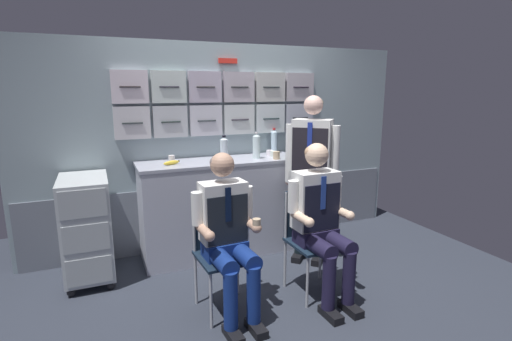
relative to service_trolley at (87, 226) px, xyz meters
name	(u,v)px	position (x,y,z in m)	size (l,w,h in m)	color
ground	(281,302)	(1.43, -1.00, -0.52)	(4.80, 4.80, 0.04)	#2B303B
galley_bulkhead	(225,145)	(1.42, 0.38, 0.59)	(4.20, 0.14, 2.15)	#8FA2A9
galley_counter	(221,207)	(1.28, 0.09, -0.01)	(1.64, 0.53, 0.99)	#B6B8C7
service_trolley	(87,226)	(0.00, 0.00, 0.00)	(0.40, 0.65, 0.94)	black
folding_chair_left	(220,242)	(0.96, -0.86, 0.03)	(0.42, 0.42, 0.85)	#A8AAAF
crew_member_left	(228,230)	(0.97, -1.02, 0.18)	(0.48, 0.60, 1.24)	black
folding_chair_right	(309,229)	(1.73, -0.90, 0.03)	(0.41, 0.41, 0.85)	#A8AAAF
crew_member_right	(321,215)	(1.74, -1.06, 0.20)	(0.50, 0.61, 1.27)	black
crew_member_standing	(311,166)	(2.02, -0.42, 0.46)	(0.41, 0.41, 1.63)	black
water_bottle_clear	(224,149)	(1.30, 0.03, 0.61)	(0.08, 0.08, 0.25)	silver
sparkling_bottle_green	(290,146)	(1.98, -0.05, 0.61)	(0.08, 0.08, 0.26)	#4FA453
water_bottle_blue_cap	(274,141)	(1.96, 0.28, 0.62)	(0.07, 0.07, 0.28)	silver
water_bottle_short	(256,146)	(1.64, 0.03, 0.61)	(0.08, 0.08, 0.27)	silver
coffee_cup_white	(172,158)	(0.80, 0.19, 0.52)	(0.06, 0.06, 0.06)	silver
coffee_cup_spare	(273,154)	(1.85, 0.06, 0.52)	(0.07, 0.07, 0.06)	silver
paper_cup_tan	(270,153)	(1.84, 0.15, 0.52)	(0.07, 0.07, 0.06)	white
espresso_cup_small	(276,155)	(1.82, -0.08, 0.53)	(0.07, 0.07, 0.08)	tan
snack_banana	(171,163)	(0.77, 0.04, 0.51)	(0.17, 0.10, 0.04)	yellow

